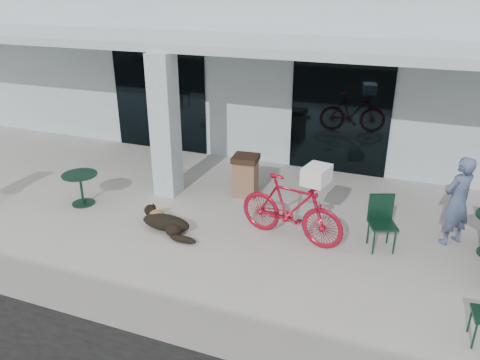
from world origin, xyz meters
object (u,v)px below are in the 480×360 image
at_px(person, 457,201).
at_px(dog, 166,222).
at_px(bicycle, 291,209).
at_px(cafe_chair_far_a, 383,224).
at_px(trash_receptacle, 246,176).
at_px(cafe_table_near, 82,189).

bearing_deg(person, dog, -28.91).
xyz_separation_m(bicycle, cafe_chair_far_a, (1.61, 0.23, -0.12)).
relative_size(dog, cafe_chair_far_a, 1.15).
relative_size(bicycle, dog, 1.79).
relative_size(dog, trash_receptacle, 1.22).
bearing_deg(bicycle, cafe_table_near, 103.42).
distance_m(dog, person, 5.35).
xyz_separation_m(dog, cafe_table_near, (-2.27, 0.40, 0.16)).
height_order(dog, person, person).
bearing_deg(cafe_chair_far_a, trash_receptacle, 134.80).
bearing_deg(dog, trash_receptacle, 90.88).
bearing_deg(cafe_chair_far_a, person, 8.41).
distance_m(bicycle, cafe_table_near, 4.59).
bearing_deg(trash_receptacle, dog, -111.95).
distance_m(dog, trash_receptacle, 2.28).
height_order(cafe_chair_far_a, person, person).
xyz_separation_m(dog, trash_receptacle, (0.85, 2.10, 0.28)).
bearing_deg(cafe_table_near, dog, -9.93).
bearing_deg(cafe_chair_far_a, dog, 169.31).
xyz_separation_m(cafe_table_near, trash_receptacle, (3.12, 1.70, 0.12)).
relative_size(cafe_table_near, person, 0.44).
bearing_deg(trash_receptacle, bicycle, -46.34).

